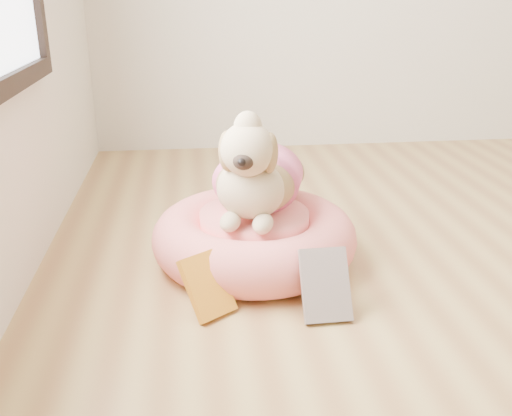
{
  "coord_description": "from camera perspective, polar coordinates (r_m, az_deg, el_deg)",
  "views": [
    {
      "loc": [
        -1.44,
        -1.24,
        0.94
      ],
      "look_at": [
        -1.22,
        0.6,
        0.22
      ],
      "focal_mm": 40.0,
      "sensor_mm": 36.0,
      "label": 1
    }
  ],
  "objects": [
    {
      "name": "book_yellow",
      "position": [
        1.76,
        -4.9,
        -7.73
      ],
      "size": [
        0.19,
        0.19,
        0.18
      ],
      "primitive_type": "cube",
      "rotation": [
        -0.6,
        0.0,
        0.61
      ],
      "color": "gold",
      "rests_on": "floor"
    },
    {
      "name": "pet_bed",
      "position": [
        2.08,
        -0.16,
        -2.92
      ],
      "size": [
        0.74,
        0.74,
        0.19
      ],
      "color": "#FF7E63",
      "rests_on": "floor"
    },
    {
      "name": "book_white",
      "position": [
        1.75,
        6.95,
        -7.64
      ],
      "size": [
        0.15,
        0.15,
        0.2
      ],
      "primitive_type": "cube",
      "rotation": [
        -0.58,
        0.0,
        0.03
      ],
      "color": "silver",
      "rests_on": "floor"
    },
    {
      "name": "dog",
      "position": [
        1.98,
        -0.01,
        5.05
      ],
      "size": [
        0.51,
        0.63,
        0.4
      ],
      "primitive_type": null,
      "rotation": [
        0.0,
        0.0,
        -0.29
      ],
      "color": "brown",
      "rests_on": "pet_bed"
    }
  ]
}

